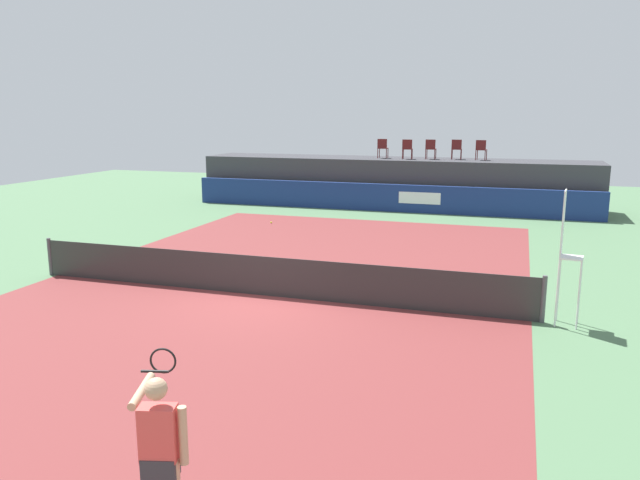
# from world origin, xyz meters

# --- Properties ---
(ground_plane) EXTENTS (48.00, 48.00, 0.00)m
(ground_plane) POSITION_xyz_m (0.00, 3.00, 0.00)
(ground_plane) COLOR #4C704C
(court_inner) EXTENTS (12.00, 22.00, 0.00)m
(court_inner) POSITION_xyz_m (0.00, 0.00, 0.00)
(court_inner) COLOR maroon
(court_inner) RESTS_ON ground
(sponsor_wall) EXTENTS (18.00, 0.22, 1.20)m
(sponsor_wall) POSITION_xyz_m (0.01, 13.50, 0.60)
(sponsor_wall) COLOR navy
(sponsor_wall) RESTS_ON ground
(spectator_platform) EXTENTS (18.00, 2.80, 2.20)m
(spectator_platform) POSITION_xyz_m (0.00, 15.30, 1.10)
(spectator_platform) COLOR #38383D
(spectator_platform) RESTS_ON ground
(spectator_chair_far_left) EXTENTS (0.45, 0.45, 0.89)m
(spectator_chair_far_left) POSITION_xyz_m (-0.54, 15.20, 2.69)
(spectator_chair_far_left) COLOR #561919
(spectator_chair_far_left) RESTS_ON spectator_platform
(spectator_chair_left) EXTENTS (0.48, 0.48, 0.89)m
(spectator_chair_left) POSITION_xyz_m (0.66, 14.93, 2.69)
(spectator_chair_left) COLOR #561919
(spectator_chair_left) RESTS_ON spectator_platform
(spectator_chair_center) EXTENTS (0.44, 0.44, 0.89)m
(spectator_chair_center) POSITION_xyz_m (1.67, 15.22, 2.69)
(spectator_chair_center) COLOR #561919
(spectator_chair_center) RESTS_ON spectator_platform
(spectator_chair_right) EXTENTS (0.46, 0.46, 0.89)m
(spectator_chair_right) POSITION_xyz_m (2.79, 15.50, 2.69)
(spectator_chair_right) COLOR #561919
(spectator_chair_right) RESTS_ON spectator_platform
(spectator_chair_far_right) EXTENTS (0.48, 0.48, 0.89)m
(spectator_chair_far_right) POSITION_xyz_m (3.87, 15.32, 2.69)
(spectator_chair_far_right) COLOR #561919
(spectator_chair_far_right) RESTS_ON spectator_platform
(umpire_chair) EXTENTS (0.49, 0.49, 2.76)m
(umpire_chair) POSITION_xyz_m (6.55, 0.01, 1.59)
(umpire_chair) COLOR white
(umpire_chair) RESTS_ON ground
(tennis_net) EXTENTS (12.40, 0.02, 0.95)m
(tennis_net) POSITION_xyz_m (0.00, 0.00, 0.47)
(tennis_net) COLOR #2D2D2D
(tennis_net) RESTS_ON ground
(net_post_near) EXTENTS (0.10, 0.10, 1.00)m
(net_post_near) POSITION_xyz_m (-6.20, 0.00, 0.50)
(net_post_near) COLOR #4C4C51
(net_post_near) RESTS_ON ground
(net_post_far) EXTENTS (0.10, 0.10, 1.00)m
(net_post_far) POSITION_xyz_m (6.20, 0.00, 0.50)
(net_post_far) COLOR #4C4C51
(net_post_far) RESTS_ON ground
(tennis_player) EXTENTS (0.91, 1.11, 1.77)m
(tennis_player) POSITION_xyz_m (2.39, -8.19, 0.96)
(tennis_player) COLOR white
(tennis_player) RESTS_ON court_inner
(tennis_ball) EXTENTS (0.07, 0.07, 0.07)m
(tennis_ball) POSITION_xyz_m (-3.61, 9.09, 0.04)
(tennis_ball) COLOR #D8EA33
(tennis_ball) RESTS_ON court_inner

